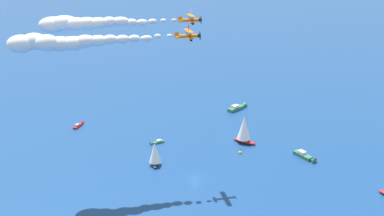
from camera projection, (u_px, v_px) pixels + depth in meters
ground_plane at (195, 178)px, 139.60m from camera, size 2000.00×2000.00×0.00m
motorboat_near_centre at (305, 156)px, 152.23m from camera, size 4.85×9.18×2.58m
motorboat_far_port at (156, 142)px, 163.36m from camera, size 5.52×3.29×1.56m
sailboat_offshore at (155, 154)px, 146.40m from camera, size 6.58×6.40×9.25m
sailboat_trailing at (244, 129)px, 162.41m from camera, size 5.41×9.16×11.54m
motorboat_ahead at (79, 125)px, 178.33m from camera, size 6.31×4.00×1.80m
motorboat_outer_ring_a at (238, 107)px, 196.18m from camera, size 10.76×3.75×3.06m
marker_buoy at (240, 152)px, 155.71m from camera, size 1.10×1.10×2.10m
biplane_lead at (191, 20)px, 128.89m from camera, size 6.73×6.51×3.59m
wingwalker_lead at (191, 12)px, 128.20m from camera, size 0.64×0.78×1.77m
smoke_trail_lead at (80, 23)px, 122.52m from camera, size 31.25×26.77×4.90m
biplane_wingman at (189, 35)px, 115.96m from camera, size 6.73×6.51×3.59m
wingwalker_wingman at (189, 27)px, 115.26m from camera, size 0.64×0.78×1.77m
smoke_trail_wingman at (58, 42)px, 109.17m from camera, size 33.88×27.47×4.89m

